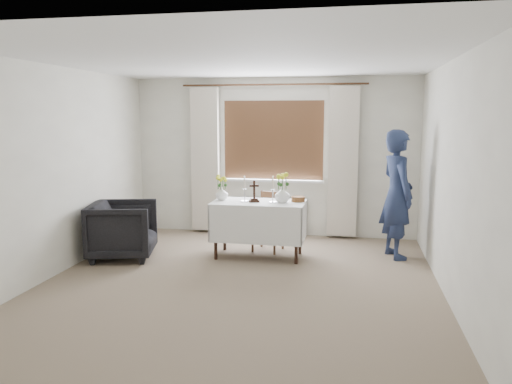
% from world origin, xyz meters
% --- Properties ---
extents(ground, '(5.00, 5.00, 0.00)m').
position_xyz_m(ground, '(0.00, 0.00, 0.00)').
color(ground, gray).
rests_on(ground, ground).
extents(altar_table, '(1.24, 0.64, 0.76)m').
position_xyz_m(altar_table, '(0.01, 1.15, 0.38)').
color(altar_table, white).
rests_on(altar_table, ground).
extents(wooden_chair, '(0.46, 0.46, 0.84)m').
position_xyz_m(wooden_chair, '(0.09, 1.47, 0.42)').
color(wooden_chair, '#50351B').
rests_on(wooden_chair, ground).
extents(armchair, '(1.02, 1.00, 0.77)m').
position_xyz_m(armchair, '(-1.78, 0.75, 0.38)').
color(armchair, black).
rests_on(armchair, ground).
extents(person, '(0.61, 0.74, 1.73)m').
position_xyz_m(person, '(1.84, 1.49, 0.87)').
color(person, '#222750').
rests_on(person, ground).
extents(radiator, '(1.10, 0.10, 0.60)m').
position_xyz_m(radiator, '(0.00, 2.42, 0.30)').
color(radiator, white).
rests_on(radiator, ground).
extents(wooden_cross, '(0.16, 0.13, 0.29)m').
position_xyz_m(wooden_cross, '(-0.04, 1.12, 0.91)').
color(wooden_cross, black).
rests_on(wooden_cross, altar_table).
extents(candlestick_left, '(0.11, 0.11, 0.35)m').
position_xyz_m(candlestick_left, '(-0.18, 1.13, 0.94)').
color(candlestick_left, silver).
rests_on(candlestick_left, altar_table).
extents(candlestick_right, '(0.13, 0.13, 0.36)m').
position_xyz_m(candlestick_right, '(0.21, 1.12, 0.94)').
color(candlestick_right, silver).
rests_on(candlestick_right, altar_table).
extents(flower_vase_left, '(0.21, 0.21, 0.18)m').
position_xyz_m(flower_vase_left, '(-0.51, 1.19, 0.85)').
color(flower_vase_left, white).
rests_on(flower_vase_left, altar_table).
extents(flower_vase_right, '(0.27, 0.27, 0.21)m').
position_xyz_m(flower_vase_right, '(0.33, 1.14, 0.87)').
color(flower_vase_right, white).
rests_on(flower_vase_right, altar_table).
extents(wicker_basket, '(0.23, 0.23, 0.07)m').
position_xyz_m(wicker_basket, '(0.53, 1.26, 0.80)').
color(wicker_basket, brown).
rests_on(wicker_basket, altar_table).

